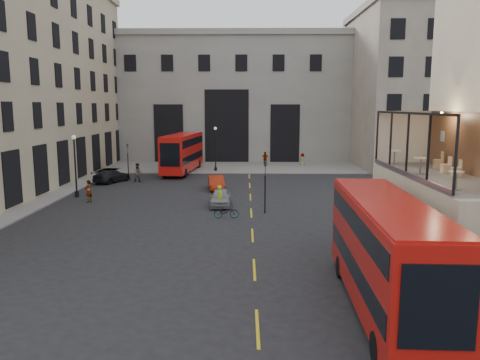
{
  "coord_description": "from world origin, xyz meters",
  "views": [
    {
      "loc": [
        -2.44,
        -21.5,
        7.77
      ],
      "look_at": [
        -2.79,
        8.58,
        3.0
      ],
      "focal_mm": 35.0,
      "sensor_mm": 36.0,
      "label": 1
    }
  ],
  "objects_px": {
    "bus_far": "(183,151)",
    "pedestrian_b": "(181,171)",
    "cafe_chair_b": "(456,171)",
    "street_lamp_b": "(216,152)",
    "car_a": "(221,198)",
    "bicycle": "(226,212)",
    "cafe_table_near": "(456,178)",
    "cafe_chair_d": "(438,163)",
    "pedestrian_d": "(302,160)",
    "cafe_table_mid": "(420,163)",
    "pedestrian_e": "(89,191)",
    "car_c": "(112,176)",
    "traffic_light_near": "(265,181)",
    "car_b": "(216,183)",
    "pedestrian_c": "(265,159)",
    "cafe_chair_c": "(446,168)",
    "traffic_light_far": "(128,157)",
    "cafe_table_far": "(394,155)",
    "street_lamp_a": "(76,170)",
    "pedestrian_a": "(138,173)",
    "bus_near": "(386,250)",
    "cyclist": "(220,197)"
  },
  "relations": [
    {
      "from": "street_lamp_a",
      "to": "street_lamp_b",
      "type": "distance_m",
      "value": 19.42
    },
    {
      "from": "pedestrian_c",
      "to": "cafe_chair_c",
      "type": "relative_size",
      "value": 2.27
    },
    {
      "from": "pedestrian_b",
      "to": "traffic_light_far",
      "type": "bearing_deg",
      "value": 161.92
    },
    {
      "from": "pedestrian_d",
      "to": "cafe_table_mid",
      "type": "distance_m",
      "value": 39.32
    },
    {
      "from": "traffic_light_near",
      "to": "cafe_chair_d",
      "type": "xyz_separation_m",
      "value": [
        8.5,
        -9.51,
        2.43
      ]
    },
    {
      "from": "cafe_table_near",
      "to": "cafe_chair_d",
      "type": "distance_m",
      "value": 6.62
    },
    {
      "from": "bus_far",
      "to": "cafe_table_near",
      "type": "height_order",
      "value": "cafe_table_near"
    },
    {
      "from": "cafe_table_near",
      "to": "cafe_chair_b",
      "type": "distance_m",
      "value": 3.88
    },
    {
      "from": "bus_far",
      "to": "car_b",
      "type": "distance_m",
      "value": 12.38
    },
    {
      "from": "street_lamp_b",
      "to": "bicycle",
      "type": "height_order",
      "value": "street_lamp_b"
    },
    {
      "from": "car_c",
      "to": "bicycle",
      "type": "xyz_separation_m",
      "value": [
        12.44,
        -15.43,
        -0.2
      ]
    },
    {
      "from": "bus_far",
      "to": "bicycle",
      "type": "height_order",
      "value": "bus_far"
    },
    {
      "from": "bus_far",
      "to": "cafe_chair_b",
      "type": "distance_m",
      "value": 37.58
    },
    {
      "from": "car_c",
      "to": "bicycle",
      "type": "relative_size",
      "value": 2.64
    },
    {
      "from": "car_a",
      "to": "pedestrian_b",
      "type": "distance_m",
      "value": 14.88
    },
    {
      "from": "car_c",
      "to": "bus_far",
      "type": "bearing_deg",
      "value": -107.59
    },
    {
      "from": "street_lamp_a",
      "to": "cafe_table_mid",
      "type": "xyz_separation_m",
      "value": [
        22.78,
        -17.65,
        2.72
      ]
    },
    {
      "from": "traffic_light_far",
      "to": "cafe_table_mid",
      "type": "distance_m",
      "value": 34.69
    },
    {
      "from": "pedestrian_e",
      "to": "cafe_chair_b",
      "type": "xyz_separation_m",
      "value": [
        22.37,
        -16.06,
        3.92
      ]
    },
    {
      "from": "traffic_light_far",
      "to": "bicycle",
      "type": "distance_m",
      "value": 20.9
    },
    {
      "from": "bicycle",
      "to": "cafe_table_near",
      "type": "bearing_deg",
      "value": -150.3
    },
    {
      "from": "pedestrian_c",
      "to": "cafe_table_far",
      "type": "relative_size",
      "value": 2.27
    },
    {
      "from": "pedestrian_d",
      "to": "cafe_table_near",
      "type": "bearing_deg",
      "value": 139.05
    },
    {
      "from": "pedestrian_a",
      "to": "pedestrian_b",
      "type": "xyz_separation_m",
      "value": [
        4.13,
        2.46,
        -0.18
      ]
    },
    {
      "from": "pedestrian_a",
      "to": "pedestrian_b",
      "type": "height_order",
      "value": "pedestrian_a"
    },
    {
      "from": "cafe_table_far",
      "to": "cafe_chair_b",
      "type": "height_order",
      "value": "cafe_table_far"
    },
    {
      "from": "pedestrian_d",
      "to": "cafe_table_far",
      "type": "distance_m",
      "value": 35.82
    },
    {
      "from": "traffic_light_far",
      "to": "street_lamp_a",
      "type": "height_order",
      "value": "street_lamp_a"
    },
    {
      "from": "bus_far",
      "to": "cafe_chair_b",
      "type": "height_order",
      "value": "cafe_chair_b"
    },
    {
      "from": "street_lamp_b",
      "to": "car_c",
      "type": "xyz_separation_m",
      "value": [
        -10.21,
        -8.08,
        -1.74
      ]
    },
    {
      "from": "cafe_chair_b",
      "to": "pedestrian_c",
      "type": "bearing_deg",
      "value": 99.82
    },
    {
      "from": "bus_far",
      "to": "pedestrian_b",
      "type": "xyz_separation_m",
      "value": [
        0.44,
        -4.6,
        -1.76
      ]
    },
    {
      "from": "traffic_light_near",
      "to": "street_lamp_b",
      "type": "bearing_deg",
      "value": 102.8
    },
    {
      "from": "traffic_light_near",
      "to": "car_b",
      "type": "bearing_deg",
      "value": 113.07
    },
    {
      "from": "pedestrian_d",
      "to": "cafe_chair_c",
      "type": "distance_m",
      "value": 38.91
    },
    {
      "from": "pedestrian_b",
      "to": "cafe_table_mid",
      "type": "relative_size",
      "value": 2.02
    },
    {
      "from": "pedestrian_e",
      "to": "bus_far",
      "type": "bearing_deg",
      "value": -172.81
    },
    {
      "from": "traffic_light_far",
      "to": "cafe_table_near",
      "type": "bearing_deg",
      "value": -57.12
    },
    {
      "from": "pedestrian_e",
      "to": "cafe_table_mid",
      "type": "xyz_separation_m",
      "value": [
        20.98,
        -15.39,
        4.2
      ]
    },
    {
      "from": "cyclist",
      "to": "pedestrian_a",
      "type": "height_order",
      "value": "pedestrian_a"
    },
    {
      "from": "traffic_light_near",
      "to": "street_lamp_b",
      "type": "xyz_separation_m",
      "value": [
        -5.0,
        22.0,
        -0.03
      ]
    },
    {
      "from": "cyclist",
      "to": "cafe_chair_b",
      "type": "bearing_deg",
      "value": -159.34
    },
    {
      "from": "bus_near",
      "to": "cafe_chair_c",
      "type": "relative_size",
      "value": 13.75
    },
    {
      "from": "street_lamp_b",
      "to": "car_a",
      "type": "height_order",
      "value": "street_lamp_b"
    },
    {
      "from": "pedestrian_d",
      "to": "pedestrian_e",
      "type": "relative_size",
      "value": 0.91
    },
    {
      "from": "bus_far",
      "to": "cafe_table_far",
      "type": "bearing_deg",
      "value": -62.09
    },
    {
      "from": "bus_near",
      "to": "pedestrian_d",
      "type": "height_order",
      "value": "bus_near"
    },
    {
      "from": "pedestrian_e",
      "to": "pedestrian_d",
      "type": "bearing_deg",
      "value": 163.88
    },
    {
      "from": "car_c",
      "to": "pedestrian_d",
      "type": "distance_m",
      "value": 25.18
    },
    {
      "from": "bus_far",
      "to": "bicycle",
      "type": "relative_size",
      "value": 6.8
    }
  ]
}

